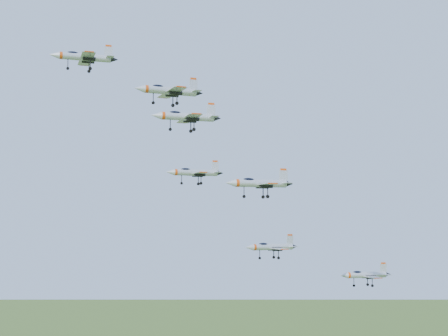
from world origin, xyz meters
name	(u,v)px	position (x,y,z in m)	size (l,w,h in m)	color
jet_lead	(83,57)	(-17.34, 12.11, 164.71)	(14.04, 11.68, 3.75)	#B1B7BE
jet_left_high	(186,117)	(-0.98, -4.01, 151.08)	(13.86, 11.55, 3.70)	#B1B7BE
jet_right_high	(168,91)	(-10.07, -19.90, 152.36)	(11.69, 9.62, 3.13)	#B1B7BE
jet_left_low	(194,172)	(5.11, 6.76, 141.30)	(12.50, 10.42, 3.34)	#B1B7BE
jet_right_low	(259,183)	(8.71, -15.39, 138.02)	(12.99, 10.84, 3.47)	#B1B7BE
jet_trail	(271,247)	(19.33, -0.46, 125.87)	(12.08, 9.95, 3.23)	#B1B7BE
jet_extra	(365,275)	(47.86, 6.12, 118.55)	(13.08, 10.98, 3.51)	#B1B7BE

